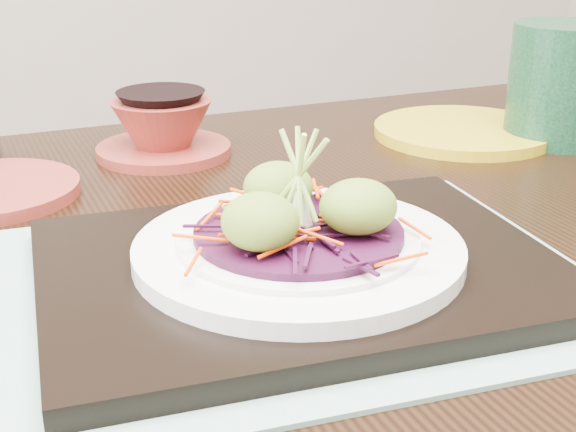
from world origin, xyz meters
name	(u,v)px	position (x,y,z in m)	size (l,w,h in m)	color
dining_table	(239,360)	(0.00, 0.10, 0.70)	(1.31, 0.88, 0.81)	black
placemat	(298,281)	(0.02, 0.02, 0.81)	(0.43, 0.33, 0.00)	#85AD9D
serving_tray	(298,269)	(0.02, 0.02, 0.82)	(0.37, 0.28, 0.02)	black
white_plate	(299,248)	(0.02, 0.02, 0.84)	(0.24, 0.24, 0.02)	silver
cabbage_bed	(299,233)	(0.02, 0.02, 0.85)	(0.15, 0.15, 0.01)	#360A28
carrot_julienne	(299,223)	(0.02, 0.02, 0.86)	(0.19, 0.19, 0.01)	#DC3D03
guacamole_scoops	(299,205)	(0.02, 0.02, 0.87)	(0.13, 0.12, 0.04)	olive
scallion_garnish	(299,180)	(0.02, 0.02, 0.89)	(0.06, 0.06, 0.08)	#96C14D
terracotta_bowl_set	(163,131)	(0.01, 0.37, 0.84)	(0.19, 0.19, 0.06)	maroon
yellow_plate	(463,131)	(0.37, 0.31, 0.81)	(0.21, 0.21, 0.01)	#AF9213
green_jar	(560,83)	(0.45, 0.25, 0.88)	(0.12, 0.12, 0.14)	#19482A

